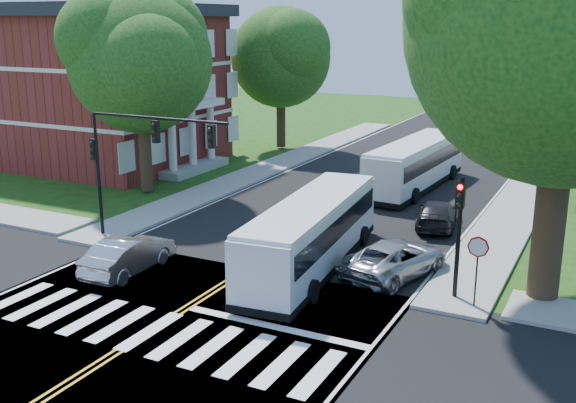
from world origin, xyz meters
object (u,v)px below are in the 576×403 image
Objects in this scene: bus_lead at (312,233)px; dark_sedan at (437,214)px; signal_nw at (136,148)px; signal_ne at (459,222)px; hatchback at (129,254)px; bus_follow at (416,164)px; suv at (395,258)px.

dark_sedan is (3.06, 7.90, -0.85)m from bus_lead.
signal_nw is 8.63m from bus_lead.
signal_ne is at bearing 0.05° from signal_nw.
dark_sedan is (9.38, 11.57, -0.09)m from hatchback.
bus_follow is 14.65m from suv.
bus_lead is 2.53× the size of dark_sedan.
signal_ne is at bearing 168.35° from bus_lead.
signal_ne is at bearing 114.72° from bus_follow.
hatchback is (-6.32, -3.66, -0.76)m from bus_lead.
signal_nw is at bearing 22.94° from suv.
signal_nw is 0.64× the size of bus_follow.
signal_nw is 12.03m from suv.
bus_lead is 1.00× the size of bus_follow.
bus_follow reaches higher than hatchback.
bus_lead is 3.43m from suv.
suv is at bearing -172.79° from bus_lead.
hatchback reaches higher than suv.
bus_lead is (-5.94, 0.65, -1.46)m from signal_ne.
hatchback is (-12.26, -3.01, -2.22)m from signal_ne.
signal_ne is 12.82m from hatchback.
signal_ne is at bearing 98.84° from dark_sedan.
bus_lead is at bearing 59.05° from dark_sedan.
dark_sedan is (-0.20, 7.18, -0.07)m from suv.
suv is at bearing 106.86° from bus_follow.
signal_nw is 1.63× the size of dark_sedan.
suv is (3.26, 0.73, -0.79)m from bus_lead.
bus_lead reaches higher than dark_sedan.
bus_lead is 14.96m from bus_follow.
signal_ne reaches higher than hatchback.
signal_nw is at bearing -179.95° from signal_ne.
bus_lead is at bearing -152.02° from hatchback.
signal_ne reaches higher than suv.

